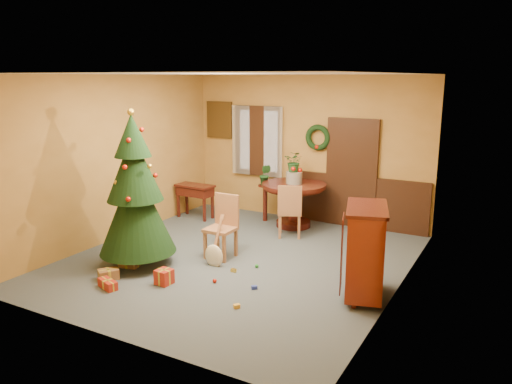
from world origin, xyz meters
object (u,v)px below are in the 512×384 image
Objects in this scene: christmas_tree at (135,193)px; writing_desk at (195,193)px; sideboard at (365,249)px; dining_table at (294,197)px; chair_near at (223,224)px.

christmas_tree is 2.78m from writing_desk.
christmas_tree reaches higher than sideboard.
dining_table is 2.08m from writing_desk.
writing_desk is at bearing 153.76° from sideboard.
sideboard is (3.41, 0.54, -0.48)m from christmas_tree.
sideboard is (2.15, -2.48, 0.07)m from dining_table.
christmas_tree is at bearing -171.09° from sideboard.
sideboard reaches higher than dining_table.
writing_desk is 0.65× the size of sideboard.
chair_near is at bearing -43.55° from writing_desk.
chair_near is 1.48m from christmas_tree.
chair_near is at bearing 45.10° from christmas_tree.
chair_near is 0.82× the size of sideboard.
christmas_tree is (-0.95, -0.96, 0.60)m from chair_near.
sideboard is at bearing 8.91° from christmas_tree.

